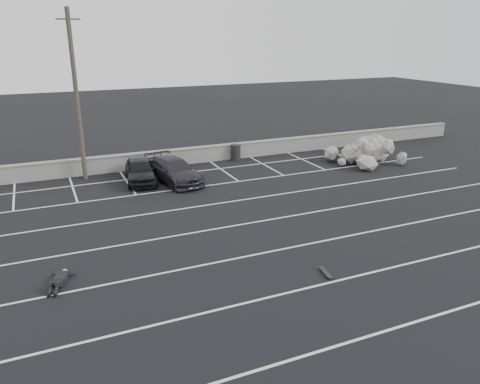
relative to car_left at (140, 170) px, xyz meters
name	(u,v)px	position (x,y,z in m)	size (l,w,h in m)	color
ground	(237,258)	(1.25, -11.27, -0.69)	(120.00, 120.00, 0.00)	black
seawall	(150,159)	(1.25, 2.73, -0.14)	(50.00, 0.45, 1.06)	gray
stall_lines	(198,219)	(1.16, -6.87, -0.69)	(36.00, 20.05, 0.01)	silver
car_left	(140,170)	(0.00, 0.00, 0.00)	(1.63, 4.05, 1.38)	black
car_right	(174,170)	(1.80, -0.76, -0.01)	(1.91, 4.70, 1.36)	#26252B
utility_pole	(77,96)	(-2.89, 1.93, 4.15)	(1.28, 0.26, 9.57)	#4C4238
trash_bin	(236,152)	(7.04, 2.33, -0.15)	(0.82, 0.82, 1.07)	black
riprap_pile	(365,153)	(14.85, -1.48, -0.10)	(5.04, 4.46, 1.44)	#ABA8A0
person	(61,275)	(-5.08, -10.37, -0.48)	(1.52, 2.30, 0.43)	black
skateboard	(326,273)	(3.64, -13.74, -0.62)	(0.30, 0.74, 0.09)	black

